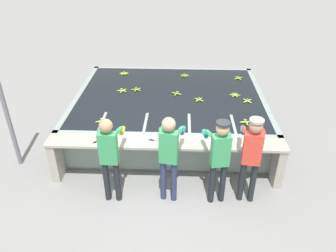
% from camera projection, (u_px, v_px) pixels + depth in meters
% --- Properties ---
extents(ground_plane, '(80.00, 80.00, 0.00)m').
position_uv_depth(ground_plane, '(165.00, 186.00, 6.53)').
color(ground_plane, gray).
rests_on(ground_plane, ground).
extents(wash_tank, '(4.61, 3.76, 0.92)m').
position_uv_depth(wash_tank, '(170.00, 112.00, 8.29)').
color(wash_tank, gray).
rests_on(wash_tank, ground).
extents(work_ledge, '(4.61, 0.45, 0.92)m').
position_uv_depth(work_ledge, '(166.00, 153.00, 6.39)').
color(work_ledge, '#A8A393').
rests_on(work_ledge, ground).
extents(worker_0, '(0.41, 0.72, 1.73)m').
position_uv_depth(worker_0, '(109.00, 153.00, 5.72)').
color(worker_0, '#1E2328').
rests_on(worker_0, ground).
extents(worker_1, '(0.48, 0.74, 1.76)m').
position_uv_depth(worker_1, '(169.00, 152.00, 5.72)').
color(worker_1, navy).
rests_on(worker_1, ground).
extents(worker_2, '(0.48, 0.75, 1.71)m').
position_uv_depth(worker_2, '(220.00, 154.00, 5.69)').
color(worker_2, '#1E2328').
rests_on(worker_2, ground).
extents(worker_3, '(0.46, 0.74, 1.75)m').
position_uv_depth(worker_3, '(252.00, 152.00, 5.70)').
color(worker_3, '#1E2328').
rests_on(worker_3, ground).
extents(banana_bunch_floating_0, '(0.27, 0.28, 0.08)m').
position_uv_depth(banana_bunch_floating_0, '(136.00, 89.00, 8.30)').
color(banana_bunch_floating_0, '#75A333').
rests_on(banana_bunch_floating_0, wash_tank).
extents(banana_bunch_floating_1, '(0.25, 0.25, 0.08)m').
position_uv_depth(banana_bunch_floating_1, '(199.00, 100.00, 7.80)').
color(banana_bunch_floating_1, '#8CB738').
rests_on(banana_bunch_floating_1, wash_tank).
extents(banana_bunch_floating_2, '(0.28, 0.28, 0.08)m').
position_uv_depth(banana_bunch_floating_2, '(246.00, 122.00, 6.88)').
color(banana_bunch_floating_2, '#9EC642').
rests_on(banana_bunch_floating_2, wash_tank).
extents(banana_bunch_floating_3, '(0.27, 0.27, 0.08)m').
position_uv_depth(banana_bunch_floating_3, '(177.00, 93.00, 8.09)').
color(banana_bunch_floating_3, '#7FAD33').
rests_on(banana_bunch_floating_3, wash_tank).
extents(banana_bunch_floating_4, '(0.26, 0.26, 0.08)m').
position_uv_depth(banana_bunch_floating_4, '(238.00, 78.00, 8.94)').
color(banana_bunch_floating_4, '#8CB738').
rests_on(banana_bunch_floating_4, wash_tank).
extents(banana_bunch_floating_5, '(0.28, 0.28, 0.08)m').
position_uv_depth(banana_bunch_floating_5, '(185.00, 76.00, 9.11)').
color(banana_bunch_floating_5, '#75A333').
rests_on(banana_bunch_floating_5, wash_tank).
extents(banana_bunch_floating_6, '(0.28, 0.28, 0.08)m').
position_uv_depth(banana_bunch_floating_6, '(124.00, 73.00, 9.24)').
color(banana_bunch_floating_6, '#8CB738').
rests_on(banana_bunch_floating_6, wash_tank).
extents(banana_bunch_floating_7, '(0.27, 0.27, 0.08)m').
position_uv_depth(banana_bunch_floating_7, '(122.00, 91.00, 8.24)').
color(banana_bunch_floating_7, '#9EC642').
rests_on(banana_bunch_floating_7, wash_tank).
extents(banana_bunch_floating_8, '(0.24, 0.24, 0.08)m').
position_uv_depth(banana_bunch_floating_8, '(247.00, 101.00, 7.74)').
color(banana_bunch_floating_8, '#9EC642').
rests_on(banana_bunch_floating_8, wash_tank).
extents(banana_bunch_floating_9, '(0.28, 0.27, 0.08)m').
position_uv_depth(banana_bunch_floating_9, '(235.00, 95.00, 8.02)').
color(banana_bunch_floating_9, '#8CB738').
rests_on(banana_bunch_floating_9, wash_tank).
extents(banana_bunch_floating_10, '(0.27, 0.27, 0.08)m').
position_uv_depth(banana_bunch_floating_10, '(102.00, 121.00, 6.92)').
color(banana_bunch_floating_10, '#9EC642').
rests_on(banana_bunch_floating_10, wash_tank).
extents(knife_0, '(0.34, 0.15, 0.02)m').
position_uv_depth(knife_0, '(155.00, 141.00, 6.27)').
color(knife_0, silver).
rests_on(knife_0, work_ledge).
extents(knife_1, '(0.30, 0.23, 0.02)m').
position_uv_depth(knife_1, '(99.00, 141.00, 6.27)').
color(knife_1, silver).
rests_on(knife_1, work_ledge).
extents(support_post_left, '(0.09, 0.09, 3.20)m').
position_uv_depth(support_post_left, '(2.00, 97.00, 6.37)').
color(support_post_left, slate).
rests_on(support_post_left, ground).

